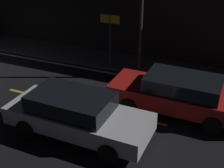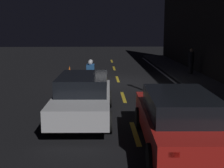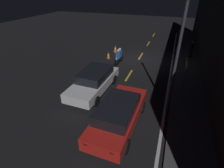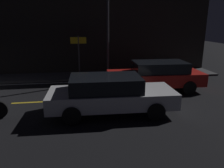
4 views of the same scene
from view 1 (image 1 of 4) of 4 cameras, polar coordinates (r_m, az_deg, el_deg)
raised_curb at (r=17.72m, az=-15.94°, el=6.70°), size 28.00×1.96×0.11m
lane_dash_d at (r=12.72m, az=-14.68°, el=-1.82°), size 2.00×0.14×0.01m
lane_dash_e at (r=10.87m, az=4.95°, el=-6.36°), size 2.00×0.14×0.01m
lane_solid_kerb at (r=16.86m, az=-18.41°, el=5.09°), size 25.20×0.14×0.01m
sedan_white at (r=9.80m, az=-6.53°, el=-5.42°), size 4.61×1.98×1.40m
taxi_red at (r=11.07m, az=11.88°, el=-1.67°), size 4.64×1.95×1.42m
shop_sign at (r=14.09m, az=-0.37°, el=9.98°), size 0.90×0.08×2.40m
street_lamp at (r=12.61m, az=5.46°, el=14.54°), size 0.28×0.28×5.76m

